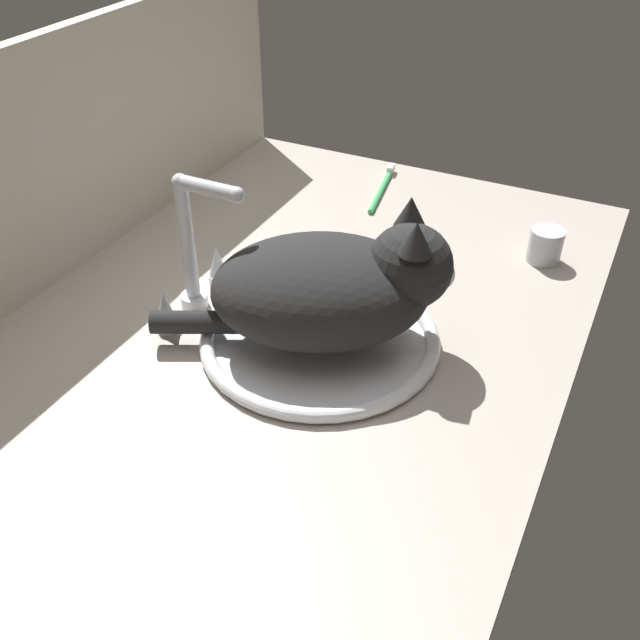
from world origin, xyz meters
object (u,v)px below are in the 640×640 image
at_px(sink_basin, 320,338).
at_px(metal_jar, 545,245).
at_px(faucet, 194,258).
at_px(toothbrush, 382,188).
at_px(cat, 337,287).

distance_m(sink_basin, metal_jar, 0.42).
bearing_deg(faucet, sink_basin, -90.00).
bearing_deg(toothbrush, sink_basin, -167.69).
height_order(sink_basin, cat, cat).
distance_m(metal_jar, toothbrush, 0.35).
height_order(faucet, toothbrush, faucet).
bearing_deg(metal_jar, sink_basin, 147.69).
relative_size(metal_jar, toothbrush, 0.29).
bearing_deg(faucet, cat, -87.39).
bearing_deg(faucet, toothbrush, -11.07).
distance_m(faucet, metal_jar, 0.56).
bearing_deg(sink_basin, metal_jar, -32.31).
height_order(faucet, metal_jar, faucet).
relative_size(sink_basin, cat, 0.85).
bearing_deg(metal_jar, faucet, 130.12).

